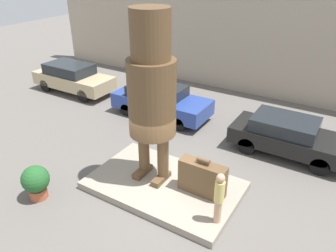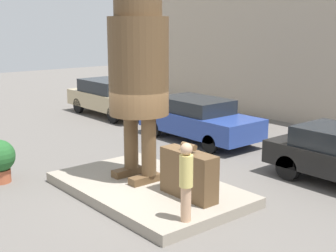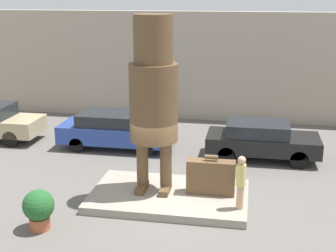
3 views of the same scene
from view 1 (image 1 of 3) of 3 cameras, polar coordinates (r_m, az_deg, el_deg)
The scene contains 10 objects.
ground_plane at distance 11.11m, azimuth -0.66°, elevation -10.78°, with size 60.00×60.00×0.00m, color #605B56.
pedestal at distance 11.04m, azimuth -0.67°, elevation -10.27°, with size 4.88×3.03×0.25m.
building_backdrop at distance 18.36m, azimuth 16.41°, elevation 13.28°, with size 28.00×0.60×5.38m.
statue_figure at distance 9.74m, azimuth -2.87°, elevation 6.75°, with size 1.47×1.47×5.45m.
giant_suitcase at distance 10.28m, azimuth 6.00°, elevation -9.02°, with size 1.49×0.45×1.27m.
tourist at distance 9.12m, azimuth 8.88°, elevation -12.02°, with size 0.27×0.27×1.61m.
parked_car_tan at distance 19.20m, azimuth -16.27°, elevation 8.14°, with size 4.71×1.82×1.60m.
parked_car_blue at distance 15.55m, azimuth -1.33°, elevation 4.48°, with size 4.66×1.89×1.50m.
parked_car_black at distance 13.33m, azimuth 20.08°, elevation -1.50°, with size 4.30×1.85×1.47m.
planter_pot at distance 11.16m, azimuth -22.03°, elevation -8.88°, with size 0.87×0.87×1.15m.
Camera 1 is at (4.66, -7.35, 6.90)m, focal length 35.00 mm.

